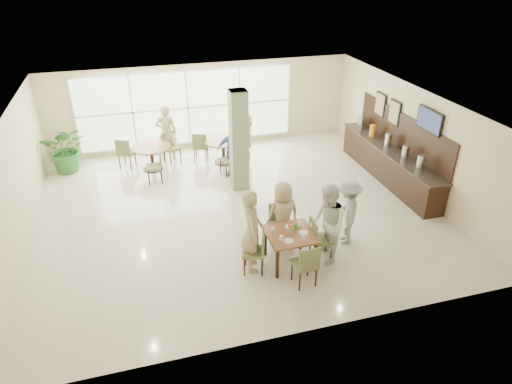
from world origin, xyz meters
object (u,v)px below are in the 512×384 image
object	(u,v)px
round_table_right	(223,145)
teen_right	(327,224)
teen_standing	(347,211)
adult_standing	(167,133)
adult_a	(232,151)
buffet_counter	(389,162)
potted_plant	(66,149)
adult_b	(246,137)
round_table_left	(151,151)
teen_left	(252,231)
teen_far	(283,215)
main_table	(290,237)

from	to	relation	value
round_table_right	teen_right	bearing A→B (deg)	-79.76
teen_standing	adult_standing	distance (m)	6.74
round_table_right	adult_a	world-z (taller)	adult_a
buffet_counter	adult_a	distance (m)	4.57
potted_plant	teen_right	xyz separation A→B (m)	(5.65, -6.28, 0.17)
adult_b	potted_plant	bearing A→B (deg)	-79.77
round_table_left	teen_left	world-z (taller)	teen_left
round_table_left	potted_plant	world-z (taller)	potted_plant
potted_plant	teen_left	world-z (taller)	teen_left
adult_b	buffet_counter	bearing A→B (deg)	70.78
round_table_left	buffet_counter	distance (m)	7.06
teen_left	teen_far	world-z (taller)	teen_left
adult_standing	adult_a	bearing A→B (deg)	143.58
teen_right	main_table	bearing A→B (deg)	-92.20
round_table_right	teen_far	world-z (taller)	teen_far
teen_far	adult_standing	world-z (taller)	adult_standing
teen_standing	teen_right	bearing A→B (deg)	-31.79
buffet_counter	teen_standing	distance (m)	3.71
teen_right	adult_a	world-z (taller)	teen_right
main_table	buffet_counter	distance (m)	5.12
adult_standing	teen_standing	bearing A→B (deg)	127.86
main_table	teen_far	world-z (taller)	teen_far
round_table_left	potted_plant	bearing A→B (deg)	166.86
main_table	teen_standing	bearing A→B (deg)	15.61
teen_right	teen_standing	distance (m)	0.89
teen_left	adult_b	size ratio (longest dim) A/B	1.22
buffet_counter	adult_b	xyz separation A→B (m)	(-3.61, 2.58, 0.20)
adult_b	teen_far	bearing A→B (deg)	11.01
main_table	buffet_counter	bearing A→B (deg)	36.24
potted_plant	adult_standing	xyz separation A→B (m)	(2.99, 0.06, 0.17)
buffet_counter	teen_left	bearing A→B (deg)	-149.09
adult_b	adult_standing	bearing A→B (deg)	-88.57
adult_standing	adult_b	bearing A→B (deg)	172.85
main_table	teen_left	xyz separation A→B (m)	(-0.81, 0.07, 0.25)
teen_left	teen_right	distance (m)	1.60
teen_far	teen_standing	bearing A→B (deg)	162.94
teen_far	teen_standing	xyz separation A→B (m)	(1.44, -0.26, 0.00)
adult_b	main_table	bearing A→B (deg)	11.02
teen_far	teen_right	size ratio (longest dim) A/B	0.88
main_table	teen_right	size ratio (longest dim) A/B	0.55
teen_standing	adult_standing	xyz separation A→B (m)	(-3.38, 5.83, 0.10)
potted_plant	teen_far	size ratio (longest dim) A/B	0.92
adult_a	potted_plant	bearing A→B (deg)	-178.36
buffet_counter	teen_standing	size ratio (longest dim) A/B	2.96
buffet_counter	adult_a	bearing A→B (deg)	160.13
round_table_left	adult_b	size ratio (longest dim) A/B	0.79
potted_plant	teen_left	xyz separation A→B (m)	(4.06, -6.11, 0.19)
teen_left	teen_far	size ratio (longest dim) A/B	1.15
teen_left	potted_plant	bearing A→B (deg)	42.33
round_table_left	adult_a	bearing A→B (deg)	-24.49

